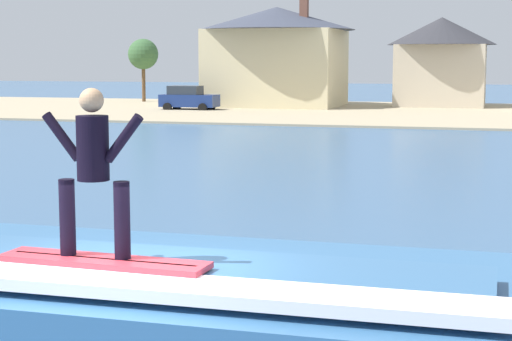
{
  "coord_description": "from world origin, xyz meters",
  "views": [
    {
      "loc": [
        3.5,
        -7.46,
        3.72
      ],
      "look_at": [
        -0.3,
        5.71,
        1.96
      ],
      "focal_mm": 60.19,
      "sensor_mm": 36.0,
      "label": 1
    }
  ],
  "objects_px": {
    "wave_crest": "(130,332)",
    "car_near_shore": "(188,98)",
    "house_small_cottage": "(441,57)",
    "house_with_chimney": "(277,52)",
    "surfboard": "(103,261)",
    "surfer": "(93,164)",
    "tree_tall_bare": "(143,55)"
  },
  "relations": [
    {
      "from": "house_with_chimney",
      "to": "tree_tall_bare",
      "type": "bearing_deg",
      "value": 164.1
    },
    {
      "from": "car_near_shore",
      "to": "house_small_cottage",
      "type": "height_order",
      "value": "house_small_cottage"
    },
    {
      "from": "surfer",
      "to": "tree_tall_bare",
      "type": "bearing_deg",
      "value": 113.07
    },
    {
      "from": "tree_tall_bare",
      "to": "wave_crest",
      "type": "bearing_deg",
      "value": -66.66
    },
    {
      "from": "car_near_shore",
      "to": "surfer",
      "type": "bearing_deg",
      "value": -70.42
    },
    {
      "from": "car_near_shore",
      "to": "house_small_cottage",
      "type": "relative_size",
      "value": 0.5
    },
    {
      "from": "surfboard",
      "to": "surfer",
      "type": "distance_m",
      "value": 0.97
    },
    {
      "from": "tree_tall_bare",
      "to": "house_small_cottage",
      "type": "bearing_deg",
      "value": -1.08
    },
    {
      "from": "house_small_cottage",
      "to": "tree_tall_bare",
      "type": "relative_size",
      "value": 1.51
    },
    {
      "from": "surfer",
      "to": "car_near_shore",
      "type": "relative_size",
      "value": 0.4
    },
    {
      "from": "surfboard",
      "to": "house_small_cottage",
      "type": "distance_m",
      "value": 61.48
    },
    {
      "from": "house_small_cottage",
      "to": "tree_tall_bare",
      "type": "bearing_deg",
      "value": 178.92
    },
    {
      "from": "wave_crest",
      "to": "car_near_shore",
      "type": "distance_m",
      "value": 54.29
    },
    {
      "from": "house_small_cottage",
      "to": "house_with_chimney",
      "type": "bearing_deg",
      "value": -165.57
    },
    {
      "from": "surfboard",
      "to": "car_near_shore",
      "type": "height_order",
      "value": "car_near_shore"
    },
    {
      "from": "wave_crest",
      "to": "surfboard",
      "type": "xyz_separation_m",
      "value": [
        0.04,
        -0.68,
        0.94
      ]
    },
    {
      "from": "house_with_chimney",
      "to": "surfer",
      "type": "bearing_deg",
      "value": -77.04
    },
    {
      "from": "surfboard",
      "to": "house_with_chimney",
      "type": "xyz_separation_m",
      "value": [
        -13.5,
        58.22,
        2.64
      ]
    },
    {
      "from": "car_near_shore",
      "to": "house_small_cottage",
      "type": "distance_m",
      "value": 20.22
    },
    {
      "from": "surfer",
      "to": "wave_crest",
      "type": "bearing_deg",
      "value": 83.63
    },
    {
      "from": "wave_crest",
      "to": "tree_tall_bare",
      "type": "distance_m",
      "value": 66.77
    },
    {
      "from": "wave_crest",
      "to": "house_small_cottage",
      "type": "distance_m",
      "value": 60.84
    },
    {
      "from": "surfboard",
      "to": "tree_tall_bare",
      "type": "bearing_deg",
      "value": 113.14
    },
    {
      "from": "surfer",
      "to": "house_small_cottage",
      "type": "xyz_separation_m",
      "value": [
        -0.91,
        61.38,
        1.28
      ]
    },
    {
      "from": "surfer",
      "to": "car_near_shore",
      "type": "distance_m",
      "value": 54.89
    },
    {
      "from": "wave_crest",
      "to": "car_near_shore",
      "type": "bearing_deg",
      "value": 109.87
    },
    {
      "from": "wave_crest",
      "to": "surfer",
      "type": "relative_size",
      "value": 5.32
    },
    {
      "from": "house_with_chimney",
      "to": "wave_crest",
      "type": "bearing_deg",
      "value": -76.84
    },
    {
      "from": "surfboard",
      "to": "house_small_cottage",
      "type": "height_order",
      "value": "house_small_cottage"
    },
    {
      "from": "house_with_chimney",
      "to": "surfboard",
      "type": "bearing_deg",
      "value": -76.95
    },
    {
      "from": "surfer",
      "to": "tree_tall_bare",
      "type": "relative_size",
      "value": 0.3
    },
    {
      "from": "wave_crest",
      "to": "surfer",
      "type": "bearing_deg",
      "value": -96.37
    }
  ]
}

